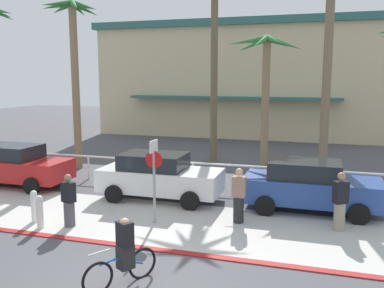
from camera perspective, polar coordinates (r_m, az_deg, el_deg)
name	(u,v)px	position (r m, az deg, el deg)	size (l,w,h in m)	color
ground_plane	(230,180)	(18.21, 5.15, -4.96)	(80.00, 80.00, 0.00)	#4C4C51
sidewalk_strip	(190,225)	(12.83, -0.33, -10.95)	(44.00, 4.00, 0.02)	beige
curb_paint	(166,251)	(11.07, -3.51, -14.30)	(44.00, 0.24, 0.03)	maroon
building_backdrop	(245,79)	(34.69, 7.20, 8.75)	(21.76, 11.15, 8.48)	beige
rail_fence	(222,169)	(16.59, 4.11, -3.35)	(21.60, 0.08, 1.04)	white
stop_sign_bike_lane	(154,169)	(12.59, -5.19, -3.46)	(0.52, 0.56, 2.56)	gray
bollard_0	(34,206)	(13.81, -20.67, -7.88)	(0.20, 0.20, 1.00)	white
bollard_2	(40,211)	(13.20, -20.02, -8.62)	(0.20, 0.20, 1.00)	white
palm_tree_1	(73,45)	(20.93, -15.88, 12.79)	(2.99, 3.60, 7.96)	#846B4C
palm_tree_2	(214,24)	(21.93, 3.04, 15.95)	(3.48, 3.59, 9.51)	brown
palm_tree_3	(265,70)	(19.73, 9.92, 9.92)	(3.35, 2.97, 6.31)	#846B4C
palm_tree_4	(331,15)	(18.47, 18.42, 16.29)	(3.07, 3.38, 9.14)	#756047
car_red_0	(15,165)	(18.52, -22.93, -2.66)	(4.40, 2.02, 1.69)	red
car_white_1	(159,176)	(15.24, -4.52, -4.36)	(4.40, 2.02, 1.69)	white
car_blue_2	(310,186)	(14.39, 15.76, -5.49)	(4.40, 2.02, 1.69)	#284793
cyclist_blue_0	(123,254)	(9.32, -9.32, -14.50)	(1.02, 1.57, 1.50)	black
pedestrian_0	(69,203)	(13.00, -16.41, -7.70)	(0.46, 0.41, 1.60)	#4C4C51
pedestrian_1	(340,204)	(12.86, 19.51, -7.71)	(0.48, 0.45, 1.73)	gray
pedestrian_2	(239,198)	(12.86, 6.38, -7.30)	(0.40, 0.33, 1.71)	#232326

